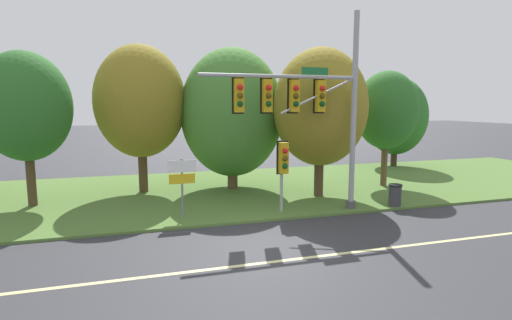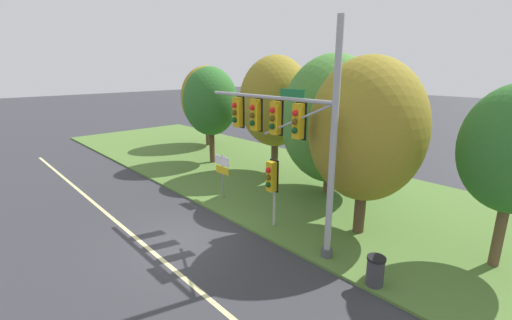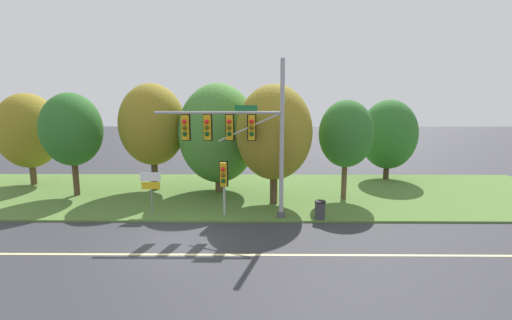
{
  "view_description": "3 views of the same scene",
  "coord_description": "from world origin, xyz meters",
  "px_view_note": "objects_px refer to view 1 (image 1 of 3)",
  "views": [
    {
      "loc": [
        -3.74,
        -11.27,
        4.37
      ],
      "look_at": [
        0.7,
        3.39,
        2.24
      ],
      "focal_mm": 28.0,
      "sensor_mm": 36.0,
      "label": 1
    },
    {
      "loc": [
        10.93,
        -5.96,
        6.52
      ],
      "look_at": [
        1.21,
        2.98,
        2.91
      ],
      "focal_mm": 24.0,
      "sensor_mm": 36.0,
      "label": 2
    },
    {
      "loc": [
        3.61,
        -13.8,
        5.79
      ],
      "look_at": [
        3.46,
        3.5,
        3.0
      ],
      "focal_mm": 24.0,
      "sensor_mm": 36.0,
      "label": 3
    }
  ],
  "objects_px": {
    "tree_mid_verge": "(232,113)",
    "tree_left_of_mast": "(25,107)",
    "route_sign_post": "(182,177)",
    "trash_bin": "(395,195)",
    "traffic_signal_mast": "(308,103)",
    "tree_right_far": "(387,110)",
    "tree_tall_centre": "(320,107)",
    "tree_furthest_back": "(396,116)",
    "tree_behind_signpost": "(140,102)",
    "pedestrian_signal_near_kerb": "(283,162)"
  },
  "relations": [
    {
      "from": "tree_tall_centre",
      "to": "tree_furthest_back",
      "type": "height_order",
      "value": "tree_tall_centre"
    },
    {
      "from": "tree_mid_verge",
      "to": "tree_right_far",
      "type": "bearing_deg",
      "value": -11.49
    },
    {
      "from": "traffic_signal_mast",
      "to": "trash_bin",
      "type": "bearing_deg",
      "value": -3.64
    },
    {
      "from": "tree_furthest_back",
      "to": "pedestrian_signal_near_kerb",
      "type": "bearing_deg",
      "value": -142.23
    },
    {
      "from": "pedestrian_signal_near_kerb",
      "to": "trash_bin",
      "type": "height_order",
      "value": "pedestrian_signal_near_kerb"
    },
    {
      "from": "tree_furthest_back",
      "to": "trash_bin",
      "type": "height_order",
      "value": "tree_furthest_back"
    },
    {
      "from": "tree_furthest_back",
      "to": "trash_bin",
      "type": "relative_size",
      "value": 6.58
    },
    {
      "from": "tree_left_of_mast",
      "to": "trash_bin",
      "type": "height_order",
      "value": "tree_left_of_mast"
    },
    {
      "from": "route_sign_post",
      "to": "tree_furthest_back",
      "type": "bearing_deg",
      "value": 28.82
    },
    {
      "from": "traffic_signal_mast",
      "to": "tree_furthest_back",
      "type": "xyz_separation_m",
      "value": [
        10.8,
        9.28,
        -0.85
      ]
    },
    {
      "from": "tree_behind_signpost",
      "to": "tree_mid_verge",
      "type": "distance_m",
      "value": 4.47
    },
    {
      "from": "tree_left_of_mast",
      "to": "tree_tall_centre",
      "type": "relative_size",
      "value": 0.94
    },
    {
      "from": "tree_mid_verge",
      "to": "pedestrian_signal_near_kerb",
      "type": "bearing_deg",
      "value": -80.66
    },
    {
      "from": "tree_mid_verge",
      "to": "tree_left_of_mast",
      "type": "bearing_deg",
      "value": -173.46
    },
    {
      "from": "pedestrian_signal_near_kerb",
      "to": "trash_bin",
      "type": "xyz_separation_m",
      "value": [
        4.9,
        -0.47,
        -1.57
      ]
    },
    {
      "from": "traffic_signal_mast",
      "to": "tree_furthest_back",
      "type": "relative_size",
      "value": 1.29
    },
    {
      "from": "tree_mid_verge",
      "to": "trash_bin",
      "type": "height_order",
      "value": "tree_mid_verge"
    },
    {
      "from": "route_sign_post",
      "to": "tree_tall_centre",
      "type": "height_order",
      "value": "tree_tall_centre"
    },
    {
      "from": "tree_mid_verge",
      "to": "tree_tall_centre",
      "type": "height_order",
      "value": "tree_mid_verge"
    },
    {
      "from": "tree_behind_signpost",
      "to": "tree_right_far",
      "type": "bearing_deg",
      "value": -9.46
    },
    {
      "from": "tree_behind_signpost",
      "to": "tree_furthest_back",
      "type": "distance_m",
      "value": 17.34
    },
    {
      "from": "traffic_signal_mast",
      "to": "trash_bin",
      "type": "distance_m",
      "value": 5.55
    },
    {
      "from": "tree_left_of_mast",
      "to": "tree_right_far",
      "type": "xyz_separation_m",
      "value": [
        16.88,
        -0.57,
        -0.21
      ]
    },
    {
      "from": "traffic_signal_mast",
      "to": "tree_behind_signpost",
      "type": "relative_size",
      "value": 1.11
    },
    {
      "from": "pedestrian_signal_near_kerb",
      "to": "trash_bin",
      "type": "bearing_deg",
      "value": -5.44
    },
    {
      "from": "tree_left_of_mast",
      "to": "tree_furthest_back",
      "type": "xyz_separation_m",
      "value": [
        21.54,
        5.01,
        -0.71
      ]
    },
    {
      "from": "tree_left_of_mast",
      "to": "tree_behind_signpost",
      "type": "distance_m",
      "value": 4.82
    },
    {
      "from": "route_sign_post",
      "to": "trash_bin",
      "type": "relative_size",
      "value": 2.41
    },
    {
      "from": "traffic_signal_mast",
      "to": "tree_furthest_back",
      "type": "bearing_deg",
      "value": 40.67
    },
    {
      "from": "pedestrian_signal_near_kerb",
      "to": "tree_furthest_back",
      "type": "distance_m",
      "value": 14.87
    },
    {
      "from": "tree_left_of_mast",
      "to": "tree_mid_verge",
      "type": "xyz_separation_m",
      "value": [
        9.0,
        1.03,
        -0.32
      ]
    },
    {
      "from": "route_sign_post",
      "to": "tree_mid_verge",
      "type": "relative_size",
      "value": 0.32
    },
    {
      "from": "traffic_signal_mast",
      "to": "tree_right_far",
      "type": "distance_m",
      "value": 7.18
    },
    {
      "from": "tree_behind_signpost",
      "to": "trash_bin",
      "type": "height_order",
      "value": "tree_behind_signpost"
    },
    {
      "from": "traffic_signal_mast",
      "to": "tree_behind_signpost",
      "type": "bearing_deg",
      "value": 136.95
    },
    {
      "from": "tree_left_of_mast",
      "to": "tree_right_far",
      "type": "height_order",
      "value": "tree_left_of_mast"
    },
    {
      "from": "tree_behind_signpost",
      "to": "tree_mid_verge",
      "type": "xyz_separation_m",
      "value": [
        4.41,
        -0.45,
        -0.54
      ]
    },
    {
      "from": "tree_furthest_back",
      "to": "trash_bin",
      "type": "bearing_deg",
      "value": -125.53
    },
    {
      "from": "route_sign_post",
      "to": "tree_tall_centre",
      "type": "distance_m",
      "value": 7.31
    },
    {
      "from": "tree_mid_verge",
      "to": "traffic_signal_mast",
      "type": "bearing_deg",
      "value": -71.82
    },
    {
      "from": "route_sign_post",
      "to": "trash_bin",
      "type": "bearing_deg",
      "value": -6.1
    },
    {
      "from": "trash_bin",
      "to": "tree_left_of_mast",
      "type": "bearing_deg",
      "value": 162.93
    },
    {
      "from": "tree_tall_centre",
      "to": "trash_bin",
      "type": "bearing_deg",
      "value": -51.07
    },
    {
      "from": "tree_left_of_mast",
      "to": "trash_bin",
      "type": "relative_size",
      "value": 6.95
    },
    {
      "from": "pedestrian_signal_near_kerb",
      "to": "route_sign_post",
      "type": "bearing_deg",
      "value": 173.07
    },
    {
      "from": "pedestrian_signal_near_kerb",
      "to": "tree_furthest_back",
      "type": "height_order",
      "value": "tree_furthest_back"
    },
    {
      "from": "route_sign_post",
      "to": "tree_furthest_back",
      "type": "height_order",
      "value": "tree_furthest_back"
    },
    {
      "from": "tree_left_of_mast",
      "to": "pedestrian_signal_near_kerb",
      "type": "bearing_deg",
      "value": -22.42
    },
    {
      "from": "tree_behind_signpost",
      "to": "tree_furthest_back",
      "type": "relative_size",
      "value": 1.16
    },
    {
      "from": "route_sign_post",
      "to": "tree_left_of_mast",
      "type": "height_order",
      "value": "tree_left_of_mast"
    }
  ]
}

